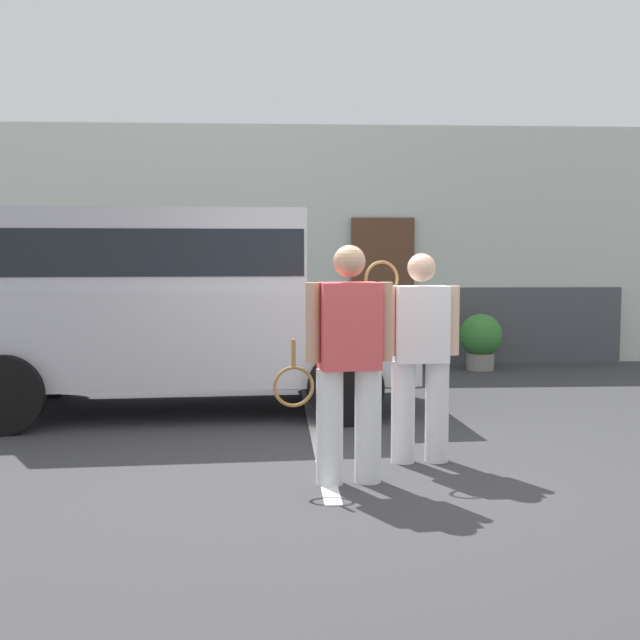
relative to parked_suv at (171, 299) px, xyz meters
name	(u,v)px	position (x,y,z in m)	size (l,w,h in m)	color
ground_plane	(362,476)	(1.69, -2.63, -1.15)	(40.00, 40.00, 0.00)	#38383A
parking_stripe_1	(316,431)	(1.43, -1.13, -1.14)	(0.12, 4.40, 0.01)	silver
house_frontage	(318,253)	(1.70, 3.46, 0.46)	(10.53, 0.40, 3.41)	silver
parked_suv	(171,299)	(0.00, 0.00, 0.00)	(4.72, 2.41, 2.05)	#B7B7BC
tennis_player_man	(348,361)	(1.57, -2.79, -0.27)	(0.89, 0.31, 1.69)	white
tennis_player_woman	(420,354)	(2.18, -2.24, -0.29)	(0.75, 0.27, 1.63)	white
potted_plant_by_porch	(481,339)	(3.89, 2.62, -0.72)	(0.59, 0.59, 0.77)	gray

